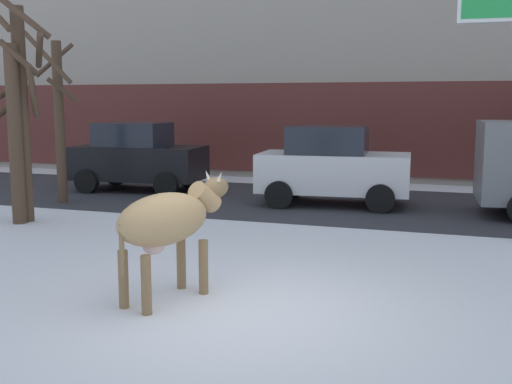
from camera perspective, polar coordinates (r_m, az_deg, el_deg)
ground_plane at (r=7.42m, az=-1.41°, el=-10.81°), size 120.00×120.00×0.00m
road_strip at (r=14.92m, az=9.17°, el=-1.13°), size 60.00×5.60×0.01m
cow_tan at (r=7.64m, az=-8.11°, el=-2.63°), size 1.01×1.93×1.54m
car_black_hatchback at (r=17.29m, az=-10.82°, el=3.20°), size 3.62×2.14×1.86m
car_white_hatchback at (r=14.72m, az=7.05°, el=2.40°), size 3.62×2.14×1.86m
pedestrian_near_billboard at (r=19.51m, az=-9.45°, el=3.66°), size 0.36×0.24×1.73m
bare_tree_left_lot at (r=13.29m, az=-20.80°, el=7.50°), size 1.36×0.99×4.60m
bare_tree_right_lot at (r=15.56m, az=-17.71°, el=6.83°), size 1.35×1.36×4.02m
bare_tree_far_back at (r=13.21m, az=-21.23°, el=5.79°), size 1.66×1.23×3.75m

